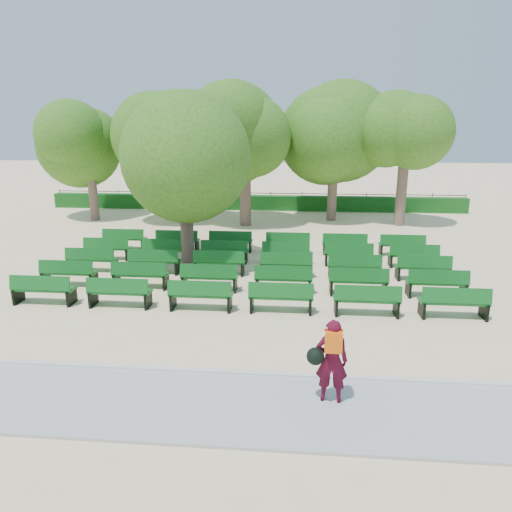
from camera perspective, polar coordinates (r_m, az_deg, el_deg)
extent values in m
plane|color=beige|center=(15.53, -4.94, -2.81)|extent=(120.00, 120.00, 0.00)
cube|color=#AEAEA9|center=(8.99, -13.40, -17.43)|extent=(30.00, 2.20, 0.06)
cube|color=silver|center=(9.91, -11.30, -13.82)|extent=(30.00, 0.12, 0.10)
cube|color=#155219|center=(28.98, -0.20, 6.69)|extent=(26.00, 0.70, 0.90)
cube|color=#105C1C|center=(15.68, -0.50, -0.89)|extent=(1.79, 0.58, 0.06)
cube|color=#105C1C|center=(15.41, -0.57, -0.23)|extent=(1.77, 0.22, 0.41)
cylinder|color=brown|center=(17.30, -8.63, 3.69)|extent=(0.48, 0.48, 2.76)
ellipsoid|color=#3D721E|center=(16.97, -8.99, 12.40)|extent=(4.52, 4.52, 4.07)
imported|color=#480A1B|center=(8.49, 9.44, -12.81)|extent=(0.60, 0.42, 1.59)
cube|color=#F6600C|center=(8.13, 9.68, -10.57)|extent=(0.30, 0.15, 0.37)
sphere|color=black|center=(8.38, 7.43, -12.32)|extent=(0.32, 0.32, 0.32)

